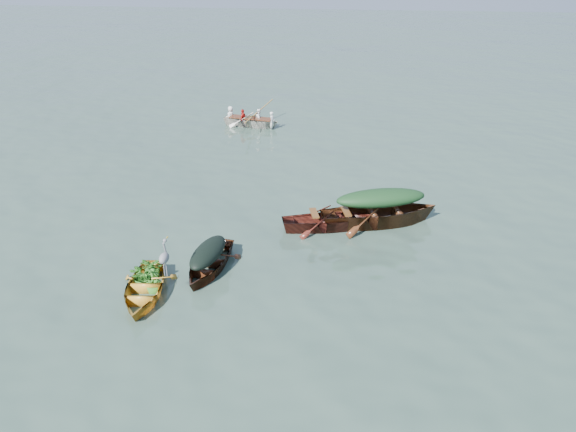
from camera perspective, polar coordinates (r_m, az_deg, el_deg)
name	(u,v)px	position (r m, az deg, el deg)	size (l,w,h in m)	color
ground	(305,257)	(15.19, 1.71, -4.19)	(140.00, 140.00, 0.00)	#384F43
yellow_dinghy	(145,296)	(14.00, -14.35, -7.90)	(1.33, 3.06, 0.82)	gold
dark_covered_boat	(209,270)	(14.73, -8.01, -5.49)	(1.20, 3.24, 0.78)	#431C0F
green_tarp_boat	(379,224)	(17.18, 9.22, -0.84)	(1.54, 4.96, 1.20)	#4F2B12
open_wooden_boat	(330,229)	(16.75, 4.25, -1.28)	(1.23, 3.94, 0.89)	#521D14
rowed_boat	(251,126)	(26.74, -3.74, 9.07)	(1.12, 3.72, 0.86)	white
dark_tarp_cover	(208,250)	(14.44, -8.15, -3.47)	(0.66, 1.78, 0.40)	black
green_tarp_cover	(381,198)	(16.82, 9.42, 1.78)	(0.85, 2.73, 0.52)	#153517
thwart_benches	(330,214)	(16.54, 4.30, 0.16)	(0.74, 1.97, 0.04)	#553013
heron	(165,264)	(13.48, -12.42, -4.74)	(0.28, 0.40, 0.92)	gray
dinghy_weeds	(147,259)	(14.09, -14.09, -4.26)	(0.70, 0.90, 0.60)	#21671B
rowers	(251,110)	(26.53, -3.79, 10.74)	(1.01, 2.61, 0.76)	silver
oars	(251,117)	(26.62, -3.77, 10.01)	(2.60, 0.60, 0.06)	olive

